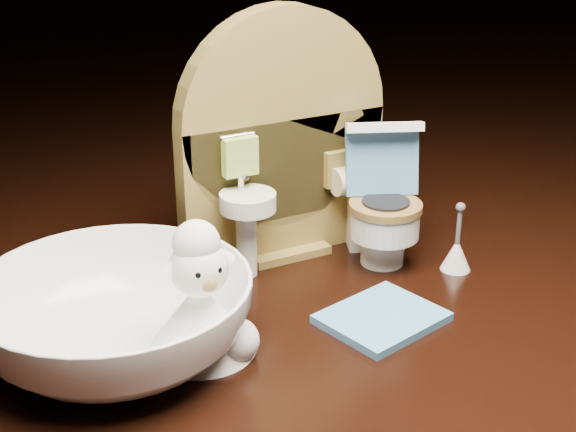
% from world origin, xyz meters
% --- Properties ---
extents(backdrop_panel, '(0.13, 0.05, 0.15)m').
position_xyz_m(backdrop_panel, '(-0.00, 0.06, 0.07)').
color(backdrop_panel, olive).
rests_on(backdrop_panel, ground).
extents(toy_toilet, '(0.05, 0.06, 0.09)m').
position_xyz_m(toy_toilet, '(0.05, 0.03, 0.03)').
color(toy_toilet, white).
rests_on(toy_toilet, ground).
extents(bath_mat, '(0.07, 0.06, 0.00)m').
position_xyz_m(bath_mat, '(0.01, -0.04, 0.00)').
color(bath_mat, '#528CBC').
rests_on(bath_mat, ground).
extents(toilet_brush, '(0.02, 0.02, 0.04)m').
position_xyz_m(toilet_brush, '(0.08, -0.00, 0.01)').
color(toilet_brush, white).
rests_on(toilet_brush, ground).
extents(plush_lamb, '(0.05, 0.05, 0.07)m').
position_xyz_m(plush_lamb, '(-0.09, -0.02, 0.02)').
color(plush_lamb, white).
rests_on(plush_lamb, ground).
extents(ceramic_bowl, '(0.16, 0.16, 0.04)m').
position_xyz_m(ceramic_bowl, '(-0.13, -0.00, 0.02)').
color(ceramic_bowl, white).
rests_on(ceramic_bowl, ground).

